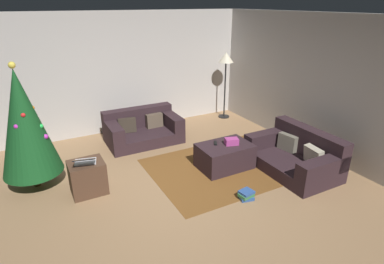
{
  "coord_description": "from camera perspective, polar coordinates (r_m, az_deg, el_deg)",
  "views": [
    {
      "loc": [
        -1.74,
        -3.77,
        2.77
      ],
      "look_at": [
        0.59,
        0.55,
        0.75
      ],
      "focal_mm": 29.77,
      "sensor_mm": 36.0,
      "label": 1
    }
  ],
  "objects": [
    {
      "name": "gift_box",
      "position": [
        5.62,
        7.1,
        -1.69
      ],
      "size": [
        0.26,
        0.21,
        0.11
      ],
      "primitive_type": "cube",
      "rotation": [
        0.0,
        0.0,
        -0.31
      ],
      "color": "#B23F8C",
      "rests_on": "ottoman"
    },
    {
      "name": "couch_left",
      "position": [
        6.82,
        -8.92,
        0.52
      ],
      "size": [
        1.52,
        0.94,
        0.66
      ],
      "rotation": [
        0.0,
        0.0,
        3.13
      ],
      "color": "#2D1E23",
      "rests_on": "ground_plane"
    },
    {
      "name": "book_stack",
      "position": [
        4.95,
        9.7,
        -11.07
      ],
      "size": [
        0.24,
        0.22,
        0.13
      ],
      "color": "#2D5193",
      "rests_on": "ground_plane"
    },
    {
      "name": "couch_right",
      "position": [
        5.89,
        18.23,
        -3.98
      ],
      "size": [
        0.98,
        1.54,
        0.72
      ],
      "rotation": [
        0.0,
        0.0,
        1.56
      ],
      "color": "#2D1E23",
      "rests_on": "ground_plane"
    },
    {
      "name": "side_table",
      "position": [
        5.2,
        -18.18,
        -7.74
      ],
      "size": [
        0.52,
        0.44,
        0.52
      ],
      "primitive_type": "cube",
      "color": "#4C3323",
      "rests_on": "ground_plane"
    },
    {
      "name": "corner_lamp",
      "position": [
        7.92,
        6.11,
        12.28
      ],
      "size": [
        0.36,
        0.36,
        1.64
      ],
      "color": "black",
      "rests_on": "ground_plane"
    },
    {
      "name": "area_rug",
      "position": [
        5.81,
        5.79,
        -6.21
      ],
      "size": [
        2.6,
        2.0,
        0.01
      ],
      "primitive_type": "cube",
      "color": "brown",
      "rests_on": "ground_plane"
    },
    {
      "name": "ground_plane",
      "position": [
        4.99,
        -3.01,
        -11.38
      ],
      "size": [
        6.4,
        6.4,
        0.0
      ],
      "primitive_type": "plane",
      "color": "#93704C"
    },
    {
      "name": "rear_partition",
      "position": [
        7.27,
        -14.14,
        10.06
      ],
      "size": [
        6.4,
        0.12,
        2.6
      ],
      "primitive_type": "cube",
      "color": "#BCB7B2",
      "rests_on": "ground_plane"
    },
    {
      "name": "tv_remote",
      "position": [
        5.64,
        4.23,
        -1.98
      ],
      "size": [
        0.12,
        0.16,
        0.02
      ],
      "primitive_type": "cube",
      "rotation": [
        0.0,
        0.0,
        -0.52
      ],
      "color": "black",
      "rests_on": "ottoman"
    },
    {
      "name": "laptop",
      "position": [
        5.01,
        -18.64,
        -4.98
      ],
      "size": [
        0.39,
        0.43,
        0.17
      ],
      "color": "silver",
      "rests_on": "side_table"
    },
    {
      "name": "christmas_tree",
      "position": [
        5.39,
        -27.84,
        1.4
      ],
      "size": [
        0.89,
        0.89,
        2.0
      ],
      "color": "brown",
      "rests_on": "ground_plane"
    },
    {
      "name": "corner_partition",
      "position": [
        6.34,
        23.47,
        7.12
      ],
      "size": [
        0.12,
        6.4,
        2.6
      ],
      "primitive_type": "cube",
      "color": "#B5B0AB",
      "rests_on": "ground_plane"
    },
    {
      "name": "ottoman",
      "position": [
        5.71,
        5.87,
        -4.3
      ],
      "size": [
        0.93,
        0.63,
        0.44
      ],
      "primitive_type": "cube",
      "color": "#2D1E23",
      "rests_on": "ground_plane"
    }
  ]
}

